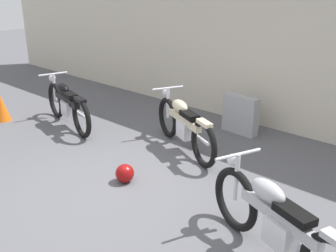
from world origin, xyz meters
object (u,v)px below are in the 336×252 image
(traffic_cone, at_px, (2,108))
(motorcycle_silver, at_px, (277,223))
(helmet, at_px, (125,173))
(motorcycle_black, at_px, (67,104))
(stone_marker, at_px, (240,115))
(motorcycle_cream, at_px, (184,125))

(traffic_cone, xyz_separation_m, motorcycle_silver, (6.14, -0.11, 0.17))
(helmet, height_order, traffic_cone, traffic_cone)
(traffic_cone, xyz_separation_m, motorcycle_black, (1.28, 0.72, 0.18))
(stone_marker, height_order, motorcycle_silver, motorcycle_silver)
(stone_marker, xyz_separation_m, motorcycle_black, (-2.64, -1.98, 0.10))
(helmet, height_order, motorcycle_cream, motorcycle_cream)
(stone_marker, bearing_deg, helmet, -92.54)
(helmet, distance_m, traffic_cone, 3.81)
(helmet, bearing_deg, traffic_cone, 179.67)
(motorcycle_cream, bearing_deg, stone_marker, -77.53)
(stone_marker, relative_size, motorcycle_cream, 0.37)
(stone_marker, xyz_separation_m, motorcycle_silver, (2.22, -2.81, 0.09))
(helmet, height_order, motorcycle_silver, motorcycle_silver)
(helmet, bearing_deg, stone_marker, 87.46)
(motorcycle_black, bearing_deg, traffic_cone, 42.09)
(helmet, bearing_deg, motorcycle_cream, 95.40)
(traffic_cone, relative_size, motorcycle_silver, 0.28)
(stone_marker, bearing_deg, motorcycle_black, -143.17)
(motorcycle_cream, relative_size, motorcycle_black, 0.94)
(motorcycle_silver, bearing_deg, traffic_cone, 19.02)
(traffic_cone, bearing_deg, stone_marker, 34.53)
(motorcycle_cream, distance_m, motorcycle_black, 2.48)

